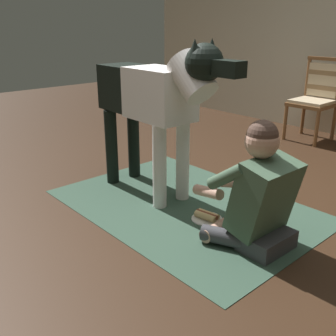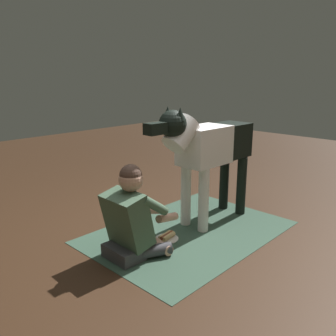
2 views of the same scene
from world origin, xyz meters
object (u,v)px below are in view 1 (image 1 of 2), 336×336
object	(u,v)px
dining_chair_left_of_pair	(316,95)
large_dog	(154,98)
person_sitting_on_floor	(257,196)
hot_dog_on_plate	(207,217)

from	to	relation	value
dining_chair_left_of_pair	large_dog	distance (m)	2.58
person_sitting_on_floor	large_dog	world-z (taller)	large_dog
hot_dog_on_plate	large_dog	bearing A→B (deg)	178.59
dining_chair_left_of_pair	hot_dog_on_plate	distance (m)	2.70
dining_chair_left_of_pair	hot_dog_on_plate	world-z (taller)	dining_chair_left_of_pair
dining_chair_left_of_pair	hot_dog_on_plate	bearing A→B (deg)	-76.64
person_sitting_on_floor	large_dog	bearing A→B (deg)	178.59
dining_chair_left_of_pair	person_sitting_on_floor	xyz separation A→B (m)	(1.04, -2.59, -0.20)
dining_chair_left_of_pair	hot_dog_on_plate	size ratio (longest dim) A/B	4.31
person_sitting_on_floor	hot_dog_on_plate	world-z (taller)	person_sitting_on_floor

